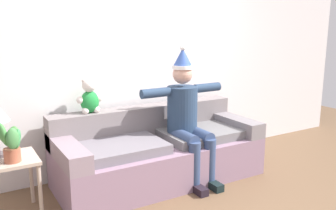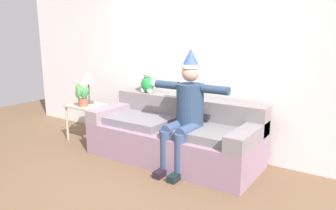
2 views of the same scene
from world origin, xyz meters
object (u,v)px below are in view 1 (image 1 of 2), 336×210
object	(u,v)px
person_seated	(187,114)
teddy_bear	(90,97)
potted_plant	(11,142)
side_table	(6,169)
couch	(158,152)

from	to	relation	value
person_seated	teddy_bear	bearing A→B (deg)	154.17
teddy_bear	potted_plant	size ratio (longest dim) A/B	1.01
person_seated	side_table	distance (m)	1.89
teddy_bear	person_seated	bearing A→B (deg)	-25.83
couch	potted_plant	xyz separation A→B (m)	(-1.54, -0.20, 0.43)
couch	teddy_bear	distance (m)	0.98
couch	teddy_bear	size ratio (longest dim) A/B	5.99
couch	person_seated	bearing A→B (deg)	-30.36
potted_plant	side_table	bearing A→B (deg)	110.73
couch	potted_plant	world-z (taller)	potted_plant
person_seated	teddy_bear	size ratio (longest dim) A/B	3.96
couch	side_table	size ratio (longest dim) A/B	4.02
person_seated	potted_plant	distance (m)	1.82
side_table	couch	bearing A→B (deg)	3.12
teddy_bear	potted_plant	bearing A→B (deg)	-150.33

